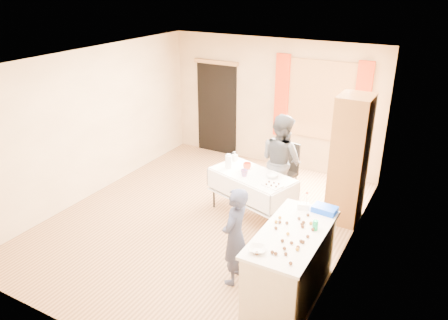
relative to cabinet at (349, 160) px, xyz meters
The scene contains 29 objects.
floor 2.53m from the cabinet, 149.65° to the right, with size 4.50×5.50×0.02m, color #9E7047.
ceiling 2.79m from the cabinet, 149.65° to the right, with size 4.50×5.50×0.02m, color white.
wall_back 2.56m from the cabinet, 141.29° to the left, with size 4.50×0.02×2.60m, color tan.
wall_front 4.41m from the cabinet, 116.88° to the right, with size 4.50×0.02×2.60m, color tan.
wall_left 4.41m from the cabinet, 164.67° to the right, with size 0.02×5.50×2.60m, color tan.
wall_right 1.22m from the cabinet, 76.95° to the right, with size 0.02×5.50×2.60m, color tan.
window_frame 1.90m from the cabinet, 122.49° to the left, with size 1.32×0.06×1.52m, color olive.
window_pane 1.89m from the cabinet, 122.74° to the left, with size 1.20×0.02×1.40m, color white.
curtain_left 2.37m from the cabinet, 139.63° to the left, with size 0.28×0.06×1.65m, color #B52E0E.
curtain_right 1.59m from the cabinet, 97.94° to the left, with size 0.28×0.06×1.65m, color #B52E0E.
doorway 3.64m from the cabinet, 154.56° to the left, with size 0.95×0.04×2.00m, color black.
door_lintel 3.76m from the cabinet, 154.99° to the left, with size 1.05×0.06×0.08m, color olive.
cabinet is the anchor object (origin of this frame).
counter 2.26m from the cabinet, 92.63° to the right, with size 0.72×1.53×0.91m.
party_table 1.62m from the cabinet, 155.70° to the right, with size 1.54×1.09×0.75m.
chair 1.40m from the cabinet, 168.49° to the left, with size 0.49×0.49×1.00m.
girl 2.44m from the cabinet, 109.98° to the right, with size 0.33×0.49×1.33m, color #232741.
woman 1.13m from the cabinet, behind, with size 0.99×0.91×1.63m, color black.
soda_can 2.00m from the cabinet, 86.77° to the right, with size 0.07×0.07×0.12m, color #0F8447.
mixing_bowl 2.75m from the cabinet, 96.29° to the right, with size 0.25×0.25×0.05m, color white.
foam_block 1.60m from the cabinet, 96.53° to the right, with size 0.15×0.10×0.08m, color white.
blue_basket 1.54m from the cabinet, 86.76° to the right, with size 0.30×0.20×0.08m, color blue.
pitcher 1.93m from the cabinet, 161.81° to the right, with size 0.11×0.11×0.22m, color silver.
cup_red 1.62m from the cabinet, 162.18° to the right, with size 0.15×0.15×0.11m, color #C9401E.
cup_rainbow 1.65m from the cabinet, 152.27° to the right, with size 0.16×0.16×0.11m, color red.
small_bowl 1.23m from the cabinet, 150.39° to the right, with size 0.25×0.25×0.06m, color white.
pastry_tray 1.29m from the cabinet, 136.30° to the right, with size 0.28×0.20×0.02m, color white.
bottle 1.90m from the cabinet, behind, with size 0.10×0.10×0.17m, color white.
cake_balls 2.28m from the cabinet, 92.00° to the right, with size 0.50×1.10×0.04m.
Camera 1 is at (3.32, -5.26, 3.71)m, focal length 35.00 mm.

